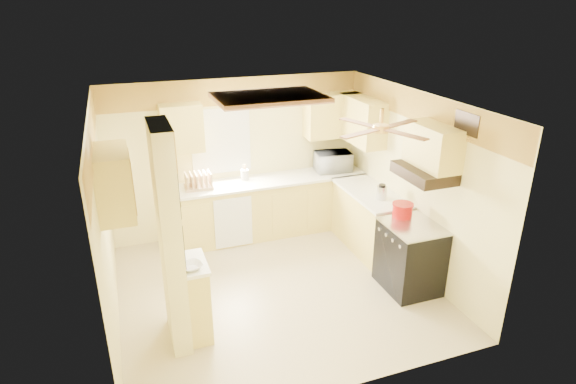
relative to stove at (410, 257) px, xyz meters
name	(u,v)px	position (x,y,z in m)	size (l,w,h in m)	color
floor	(276,288)	(-1.67, 0.55, -0.46)	(4.00, 4.00, 0.00)	tan
ceiling	(274,102)	(-1.67, 0.55, 2.04)	(4.00, 4.00, 0.00)	white
wall_back	(237,158)	(-1.67, 2.45, 0.79)	(4.00, 4.00, 0.00)	#EFE191
wall_front	(342,283)	(-1.67, -1.35, 0.79)	(4.00, 4.00, 0.00)	#EFE191
wall_left	(104,227)	(-3.67, 0.55, 0.79)	(3.80, 3.80, 0.00)	#EFE191
wall_right	(414,183)	(0.33, 0.55, 0.79)	(3.80, 3.80, 0.00)	#EFE191
wallpaper_border	(235,91)	(-1.67, 2.43, 1.84)	(4.00, 0.02, 0.40)	#F9C649
partition_column	(170,240)	(-3.02, 0.00, 0.79)	(0.20, 0.70, 2.50)	#EFE191
partition_ledge	(196,300)	(-2.80, 0.00, -0.01)	(0.25, 0.55, 0.90)	#D8C360
ledge_top	(193,264)	(-2.80, 0.00, 0.46)	(0.28, 0.58, 0.04)	white
lower_cabinets_back	(274,207)	(-1.17, 2.15, -0.01)	(3.00, 0.60, 0.90)	#D8C360
lower_cabinets_right	(369,221)	(0.03, 1.15, -0.01)	(0.60, 1.40, 0.90)	#D8C360
countertop_back	(274,180)	(-1.17, 2.14, 0.46)	(3.04, 0.64, 0.04)	white
countertop_right	(371,193)	(0.02, 1.15, 0.46)	(0.64, 1.44, 0.04)	white
dishwasher_panel	(233,223)	(-1.92, 1.84, -0.03)	(0.58, 0.02, 0.80)	white
window	(221,141)	(-1.92, 2.44, 1.09)	(0.92, 0.02, 1.02)	white
upper_cab_back_left	(182,128)	(-2.52, 2.27, 1.39)	(0.60, 0.35, 0.70)	#D8C360
upper_cab_back_right	(332,115)	(-0.12, 2.27, 1.39)	(0.90, 0.35, 0.70)	#D8C360
upper_cab_right	(362,120)	(0.16, 1.80, 1.39)	(0.35, 1.00, 0.70)	#D8C360
upper_cab_left_wall	(114,183)	(-3.49, 0.30, 1.39)	(0.35, 0.75, 0.70)	#D8C360
upper_cab_over_stove	(433,146)	(0.16, 0.00, 1.49)	(0.35, 0.76, 0.52)	#D8C360
stove	(410,257)	(0.00, 0.00, 0.00)	(0.68, 0.77, 0.92)	black
range_hood	(424,173)	(0.07, 0.00, 1.16)	(0.50, 0.76, 0.14)	black
poster_menu	(176,186)	(-2.91, 0.00, 1.39)	(0.02, 0.42, 0.57)	black
poster_nashville	(181,242)	(-2.91, 0.00, 0.74)	(0.02, 0.42, 0.57)	black
ceiling_light_panel	(269,98)	(-1.57, 1.05, 2.00)	(1.35, 0.95, 0.06)	brown
ceiling_fan	(381,128)	(-0.67, -0.15, 1.83)	(1.15, 1.15, 0.26)	gold
vent_grate	(467,123)	(0.31, -0.35, 1.84)	(0.02, 0.40, 0.25)	black
microwave	(333,161)	(-0.13, 2.17, 0.64)	(0.58, 0.39, 0.32)	white
bowl	(192,266)	(-2.84, -0.13, 0.51)	(0.23, 0.23, 0.06)	white
dutch_oven	(402,210)	(0.01, 0.28, 0.55)	(0.28, 0.28, 0.19)	#A60F0C
kettle	(382,192)	(0.02, 0.84, 0.58)	(0.14, 0.14, 0.22)	silver
dish_rack	(198,183)	(-2.36, 2.15, 0.57)	(0.42, 0.32, 0.24)	tan
utensil_crock	(245,174)	(-1.61, 2.27, 0.56)	(0.12, 0.12, 0.25)	white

